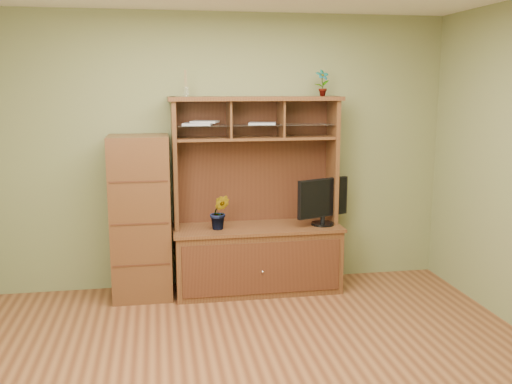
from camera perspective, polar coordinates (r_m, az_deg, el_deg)
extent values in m
cube|color=#592D19|center=(4.20, 0.50, -18.04)|extent=(4.50, 4.00, 0.02)
cube|color=olive|center=(5.71, -3.14, 4.03)|extent=(4.50, 0.02, 2.70)
cube|color=olive|center=(1.86, 12.01, -10.06)|extent=(4.50, 0.02, 2.70)
cube|color=#421F12|center=(5.67, 0.12, -6.77)|extent=(1.60, 0.55, 0.62)
cube|color=#37190F|center=(5.40, 0.64, -7.64)|extent=(1.50, 0.01, 0.50)
sphere|color=silver|center=(5.40, 0.67, -8.00)|extent=(0.02, 0.02, 0.02)
cube|color=#421F12|center=(5.58, 0.12, -3.58)|extent=(1.64, 0.59, 0.03)
cube|color=#421F12|center=(5.48, -8.14, 2.87)|extent=(0.04, 0.35, 1.25)
cube|color=#421F12|center=(5.74, 7.65, 3.23)|extent=(0.04, 0.35, 1.25)
cube|color=#37190F|center=(5.72, -0.34, 3.29)|extent=(1.52, 0.02, 1.25)
cube|color=#421F12|center=(5.51, -0.06, 9.33)|extent=(1.66, 0.40, 0.04)
cube|color=#421F12|center=(5.53, -0.06, 5.39)|extent=(1.52, 0.32, 0.02)
cube|color=#421F12|center=(5.48, -2.69, 7.29)|extent=(0.02, 0.31, 0.35)
cube|color=#421F12|center=(5.57, 2.53, 7.34)|extent=(0.02, 0.31, 0.35)
cube|color=silver|center=(5.51, -0.04, 6.73)|extent=(1.50, 0.27, 0.01)
cylinder|color=black|center=(5.66, 6.67, -3.17)|extent=(0.22, 0.22, 0.02)
cylinder|color=black|center=(5.65, 6.68, -2.71)|extent=(0.04, 0.04, 0.07)
cube|color=black|center=(5.61, 6.72, -0.57)|extent=(0.56, 0.26, 0.38)
imported|color=#23521C|center=(5.43, -3.66, -2.02)|extent=(0.21, 0.18, 0.34)
imported|color=#3B6222|center=(5.66, 6.66, 10.80)|extent=(0.15, 0.11, 0.26)
cylinder|color=silver|center=(5.43, -7.04, 9.92)|extent=(0.05, 0.05, 0.09)
cylinder|color=#9E7A4F|center=(5.43, -7.07, 11.22)|extent=(0.03, 0.03, 0.16)
cube|color=silver|center=(5.45, -5.87, 6.78)|extent=(0.30, 0.25, 0.02)
cube|color=silver|center=(5.46, -5.14, 7.01)|extent=(0.29, 0.26, 0.02)
cube|color=silver|center=(5.53, 0.66, 6.88)|extent=(0.30, 0.26, 0.02)
cube|color=#421F12|center=(5.49, -11.45, -2.52)|extent=(0.55, 0.50, 1.55)
cube|color=#37190F|center=(5.35, -11.36, -7.17)|extent=(0.51, 0.01, 0.02)
cube|color=#37190F|center=(5.25, -11.52, -3.14)|extent=(0.51, 0.01, 0.01)
cube|color=#37190F|center=(5.17, -11.67, 1.04)|extent=(0.51, 0.01, 0.02)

